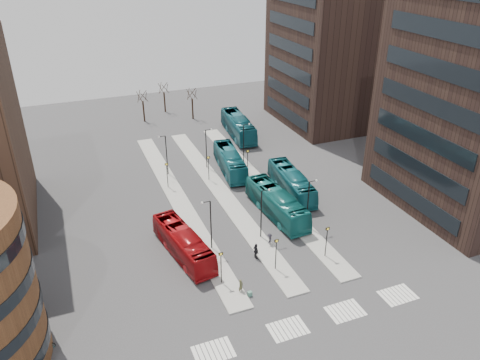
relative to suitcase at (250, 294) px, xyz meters
name	(u,v)px	position (x,y,z in m)	size (l,w,h in m)	color
ground	(321,359)	(2.46, -9.25, -0.25)	(160.00, 160.00, 0.00)	#323235
island_left	(178,200)	(-1.54, 20.75, -0.17)	(2.50, 45.00, 0.15)	#969691
island_mid	(221,192)	(4.46, 20.75, -0.17)	(2.50, 45.00, 0.15)	#969691
island_right	(261,184)	(10.46, 20.75, -0.17)	(2.50, 45.00, 0.15)	#969691
suitcase	(250,294)	(0.00, 0.00, 0.00)	(0.40, 0.32, 0.50)	navy
red_bus	(183,243)	(-4.14, 8.80, 1.30)	(2.60, 11.12, 3.10)	maroon
teal_bus_a	(277,203)	(8.93, 12.64, 1.43)	(2.82, 12.06, 3.36)	#125A59
teal_bus_b	(230,161)	(7.98, 26.54, 1.35)	(2.69, 11.51, 3.21)	#145B66
teal_bus_c	(291,182)	(13.29, 17.07, 1.36)	(2.70, 11.55, 3.22)	#145B65
teal_bus_d	(238,126)	(14.32, 39.26, 1.56)	(3.04, 13.00, 3.62)	#13525F
traveller	(241,286)	(-0.60, 0.83, 0.50)	(0.55, 0.36, 1.50)	#47472A
commuter_a	(173,246)	(-5.09, 9.63, 0.65)	(0.87, 0.68, 1.80)	black
commuter_b	(256,251)	(2.97, 5.34, 0.67)	(1.08, 0.45, 1.84)	black
commuter_c	(270,240)	(5.37, 7.02, 0.50)	(0.97, 0.56, 1.50)	black
bicycle_far	(46,344)	(-18.54, 0.41, 0.15)	(0.53, 1.52, 0.80)	gray
crosswalk_stripes	(315,320)	(4.21, -5.25, -0.24)	(22.35, 2.40, 0.01)	silver
tower_far	(339,39)	(34.44, 40.75, 14.75)	(20.12, 20.00, 30.00)	#2F201A
sign_poles	(237,201)	(4.06, 13.75, 2.16)	(12.45, 22.12, 3.65)	black
lamp_posts	(230,174)	(5.10, 18.75, 3.33)	(14.04, 20.24, 6.12)	black
bare_trees	(167,104)	(5.13, 53.42, 2.48)	(10.97, 8.14, 5.90)	black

